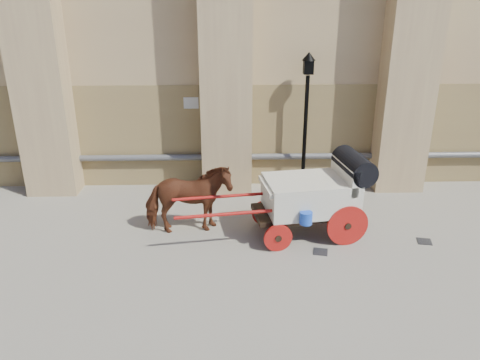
{
  "coord_description": "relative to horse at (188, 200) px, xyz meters",
  "views": [
    {
      "loc": [
        -0.98,
        -9.22,
        5.33
      ],
      "look_at": [
        -0.7,
        0.81,
        1.37
      ],
      "focal_mm": 35.0,
      "sensor_mm": 36.0,
      "label": 1
    }
  ],
  "objects": [
    {
      "name": "ground",
      "position": [
        1.92,
        -0.9,
        -0.86
      ],
      "size": [
        90.0,
        90.0,
        0.0
      ],
      "primitive_type": "plane",
      "color": "gray",
      "rests_on": "ground"
    },
    {
      "name": "horse",
      "position": [
        0.0,
        0.0,
        0.0
      ],
      "size": [
        2.13,
        1.18,
        1.71
      ],
      "primitive_type": "imported",
      "rotation": [
        0.0,
        0.0,
        1.7
      ],
      "color": "brown",
      "rests_on": "ground"
    },
    {
      "name": "carriage",
      "position": [
        3.0,
        -0.15,
        0.21
      ],
      "size": [
        4.63,
        1.85,
        1.97
      ],
      "rotation": [
        0.0,
        0.0,
        0.15
      ],
      "color": "black",
      "rests_on": "ground"
    },
    {
      "name": "street_lamp",
      "position": [
        3.14,
        2.61,
        1.26
      ],
      "size": [
        0.37,
        0.37,
        3.95
      ],
      "color": "black",
      "rests_on": "ground"
    },
    {
      "name": "drain_grate_near",
      "position": [
        2.99,
        -1.05,
        -0.85
      ],
      "size": [
        0.38,
        0.38,
        0.01
      ],
      "primitive_type": "cube",
      "rotation": [
        0.0,
        0.0,
        -0.23
      ],
      "color": "black",
      "rests_on": "ground"
    },
    {
      "name": "drain_grate_far",
      "position": [
        5.51,
        -0.65,
        -0.85
      ],
      "size": [
        0.38,
        0.38,
        0.01
      ],
      "primitive_type": "cube",
      "rotation": [
        0.0,
        0.0,
        -0.22
      ],
      "color": "black",
      "rests_on": "ground"
    }
  ]
}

